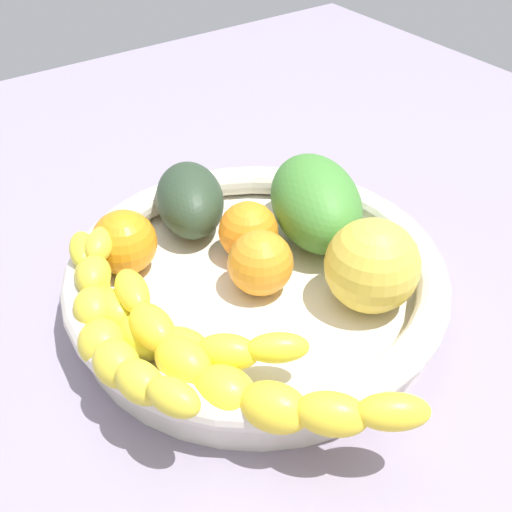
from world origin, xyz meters
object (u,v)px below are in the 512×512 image
(mango_green, at_px, (316,202))
(apple_yellow, at_px, (372,266))
(orange_mid_right, at_px, (248,231))
(fruit_bowl, at_px, (256,282))
(banana_draped_right, at_px, (112,329))
(orange_mid_left, at_px, (124,242))
(banana_arching_top, at_px, (153,320))
(orange_front, at_px, (257,265))
(banana_draped_left, at_px, (233,374))
(avocado_dark, at_px, (190,199))

(mango_green, relative_size, apple_yellow, 1.62)
(orange_mid_right, distance_m, mango_green, 0.07)
(fruit_bowl, xyz_separation_m, apple_yellow, (0.06, -0.07, 0.03))
(banana_draped_right, bearing_deg, orange_mid_right, 16.48)
(fruit_bowl, height_order, banana_draped_right, banana_draped_right)
(fruit_bowl, bearing_deg, orange_mid_left, 133.67)
(banana_draped_right, height_order, orange_mid_left, orange_mid_left)
(banana_arching_top, bearing_deg, banana_draped_right, 171.19)
(fruit_bowl, xyz_separation_m, orange_mid_left, (-0.08, 0.08, 0.03))
(orange_front, relative_size, orange_mid_right, 1.04)
(banana_draped_left, xyz_separation_m, orange_mid_left, (0.01, 0.17, 0.00))
(avocado_dark, xyz_separation_m, apple_yellow, (0.06, -0.17, 0.01))
(banana_draped_right, xyz_separation_m, orange_mid_left, (0.05, 0.09, -0.00))
(orange_mid_left, bearing_deg, banana_draped_left, -91.94)
(banana_draped_left, distance_m, orange_front, 0.12)
(orange_mid_left, bearing_deg, banana_draped_right, -121.00)
(orange_mid_right, xyz_separation_m, apple_yellow, (0.04, -0.11, 0.01))
(avocado_dark, bearing_deg, banana_draped_right, -139.48)
(mango_green, bearing_deg, orange_front, -159.68)
(orange_front, xyz_separation_m, apple_yellow, (0.06, -0.06, 0.01))
(banana_arching_top, relative_size, apple_yellow, 2.98)
(banana_arching_top, relative_size, avocado_dark, 2.31)
(banana_arching_top, distance_m, avocado_dark, 0.15)
(banana_draped_right, height_order, apple_yellow, apple_yellow)
(fruit_bowl, height_order, apple_yellow, apple_yellow)
(orange_mid_left, relative_size, orange_mid_right, 1.07)
(fruit_bowl, xyz_separation_m, mango_green, (0.08, 0.03, 0.03))
(orange_front, distance_m, orange_mid_right, 0.05)
(avocado_dark, distance_m, apple_yellow, 0.18)
(banana_draped_right, xyz_separation_m, orange_front, (0.13, 0.00, -0.00))
(banana_draped_right, distance_m, orange_mid_right, 0.15)
(orange_front, xyz_separation_m, orange_mid_left, (-0.07, 0.09, 0.00))
(fruit_bowl, relative_size, banana_draped_right, 1.47)
(banana_draped_left, distance_m, mango_green, 0.20)
(fruit_bowl, xyz_separation_m, banana_draped_left, (-0.08, -0.09, 0.02))
(fruit_bowl, xyz_separation_m, banana_draped_right, (-0.13, -0.01, 0.03))
(orange_mid_right, bearing_deg, mango_green, -8.99)
(banana_draped_right, relative_size, banana_arching_top, 0.96)
(banana_draped_left, xyz_separation_m, apple_yellow, (0.14, 0.02, 0.01))
(banana_arching_top, relative_size, orange_mid_left, 4.02)
(banana_arching_top, bearing_deg, mango_green, 11.73)
(orange_front, distance_m, avocado_dark, 0.11)
(banana_draped_left, relative_size, avocado_dark, 2.48)
(banana_draped_right, distance_m, apple_yellow, 0.20)
(fruit_bowl, distance_m, orange_mid_left, 0.11)
(banana_arching_top, distance_m, orange_front, 0.10)
(orange_mid_left, height_order, mango_green, mango_green)
(banana_draped_left, relative_size, apple_yellow, 3.20)
(orange_mid_left, xyz_separation_m, avocado_dark, (0.08, 0.02, 0.00))
(banana_draped_left, relative_size, banana_draped_right, 1.12)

